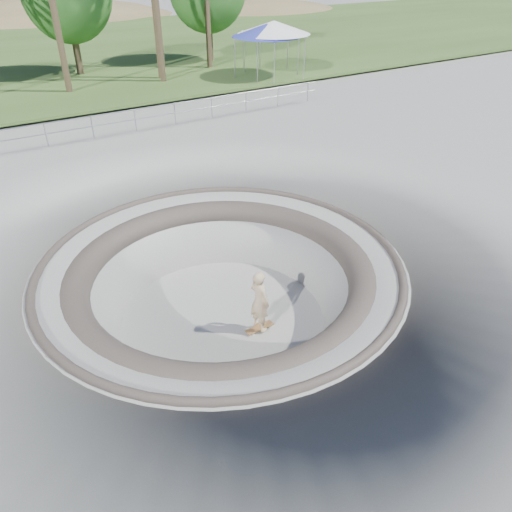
{
  "coord_description": "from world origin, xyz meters",
  "views": [
    {
      "loc": [
        -5.34,
        -10.51,
        7.6
      ],
      "look_at": [
        1.15,
        -0.04,
        -0.1
      ],
      "focal_mm": 35.0,
      "sensor_mm": 36.0,
      "label": 1
    }
  ],
  "objects": [
    {
      "name": "ground",
      "position": [
        0.0,
        0.0,
        0.0
      ],
      "size": [
        180.0,
        180.0,
        0.0
      ],
      "primitive_type": "plane",
      "color": "#A0A09B",
      "rests_on": "ground"
    },
    {
      "name": "skate_bowl",
      "position": [
        0.0,
        0.0,
        -1.83
      ],
      "size": [
        14.0,
        14.0,
        4.1
      ],
      "color": "#A0A09B",
      "rests_on": "ground"
    },
    {
      "name": "skater",
      "position": [
        0.62,
        -1.08,
        -0.85
      ],
      "size": [
        0.56,
        0.76,
        1.92
      ],
      "primitive_type": "imported",
      "rotation": [
        0.0,
        0.0,
        1.72
      ],
      "color": "tan",
      "rests_on": "skateboard"
    },
    {
      "name": "skateboard",
      "position": [
        0.62,
        -1.08,
        -1.83
      ],
      "size": [
        0.89,
        0.29,
        0.09
      ],
      "color": "olive",
      "rests_on": "ground"
    },
    {
      "name": "grass_strip",
      "position": [
        0.0,
        34.0,
        0.22
      ],
      "size": [
        180.0,
        36.0,
        0.12
      ],
      "color": "#375120",
      "rests_on": "ground"
    },
    {
      "name": "canopy_white",
      "position": [
        13.66,
        18.0,
        3.18
      ],
      "size": [
        6.33,
        6.33,
        3.31
      ],
      "color": "gray",
      "rests_on": "ground"
    },
    {
      "name": "safety_railing",
      "position": [
        0.0,
        12.0,
        0.69
      ],
      "size": [
        25.0,
        0.06,
        1.03
      ],
      "color": "gray",
      "rests_on": "ground"
    },
    {
      "name": "distant_hills",
      "position": [
        3.78,
        57.17,
        -7.02
      ],
      "size": [
        103.2,
        45.0,
        28.6
      ],
      "color": "brown",
      "rests_on": "ground"
    },
    {
      "name": "canopy_blue",
      "position": [
        13.15,
        18.0,
        3.05
      ],
      "size": [
        5.69,
        5.69,
        3.17
      ],
      "color": "gray",
      "rests_on": "ground"
    }
  ]
}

